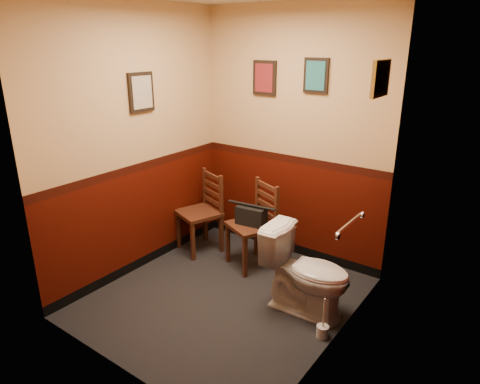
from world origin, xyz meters
name	(u,v)px	position (x,y,z in m)	size (l,w,h in m)	color
floor	(225,297)	(0.00, 0.00, 0.00)	(2.20, 2.40, 0.00)	black
wall_back	(292,137)	(0.00, 1.20, 1.35)	(2.20, 2.70, 0.00)	#3C0B04
wall_front	(107,202)	(0.00, -1.20, 1.35)	(2.20, 2.70, 0.00)	#3C0B04
wall_left	(136,144)	(-1.10, 0.00, 1.35)	(2.40, 2.70, 0.00)	#3C0B04
wall_right	(344,186)	(1.10, 0.00, 1.35)	(2.40, 2.70, 0.00)	#3C0B04
grab_bar	(349,224)	(1.07, 0.25, 0.95)	(0.05, 0.56, 0.06)	silver
framed_print_back_a	(265,78)	(-0.35, 1.18, 1.95)	(0.28, 0.04, 0.36)	black
framed_print_back_b	(316,76)	(0.25, 1.18, 2.00)	(0.26, 0.04, 0.34)	black
framed_print_left	(141,92)	(-1.08, 0.10, 1.85)	(0.04, 0.30, 0.38)	black
framed_print_right	(380,79)	(1.08, 0.60, 2.05)	(0.04, 0.34, 0.28)	olive
toilet	(307,273)	(0.72, 0.26, 0.39)	(0.44, 0.79, 0.78)	white
toilet_brush	(322,331)	(1.01, 0.02, 0.06)	(0.10, 0.10, 0.37)	silver
chair_left	(202,212)	(-0.84, 0.66, 0.46)	(0.55, 0.55, 0.92)	#542919
chair_right	(255,225)	(-0.14, 0.71, 0.47)	(0.57, 0.57, 0.93)	#542919
handbag	(251,216)	(-0.15, 0.67, 0.58)	(0.33, 0.19, 0.23)	black
tp_stack	(277,242)	(-0.05, 1.03, 0.16)	(0.22, 0.14, 0.39)	silver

